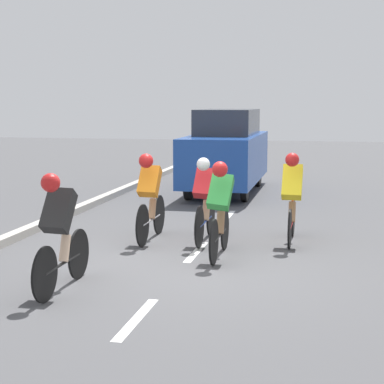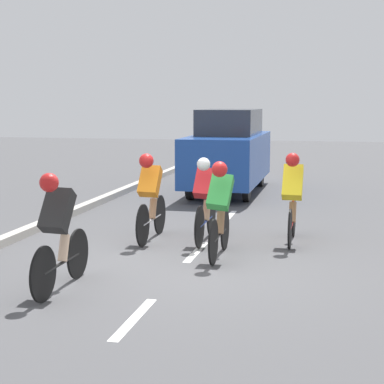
% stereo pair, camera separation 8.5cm
% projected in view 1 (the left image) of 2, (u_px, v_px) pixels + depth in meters
% --- Properties ---
extents(ground_plane, '(60.00, 60.00, 0.00)m').
position_uv_depth(ground_plane, '(185.00, 264.00, 9.29)').
color(ground_plane, '#4C4C4F').
extents(lane_stripe_near, '(0.12, 1.40, 0.01)m').
position_uv_depth(lane_stripe_near, '(137.00, 319.00, 6.96)').
color(lane_stripe_near, white).
rests_on(lane_stripe_near, ground).
extents(lane_stripe_mid, '(0.12, 1.40, 0.01)m').
position_uv_depth(lane_stripe_mid, '(196.00, 252.00, 10.06)').
color(lane_stripe_mid, white).
rests_on(lane_stripe_mid, ground).
extents(lane_stripe_far, '(0.12, 1.40, 0.01)m').
position_uv_depth(lane_stripe_far, '(228.00, 216.00, 13.16)').
color(lane_stripe_far, white).
rests_on(lane_stripe_far, ground).
extents(curb, '(0.20, 25.36, 0.14)m').
position_uv_depth(curb, '(9.00, 239.00, 10.71)').
color(curb, '#B7B2A8').
rests_on(curb, ground).
extents(cyclist_red, '(0.35, 1.69, 1.45)m').
position_uv_depth(cyclist_red, '(205.00, 198.00, 10.65)').
color(cyclist_red, black).
rests_on(cyclist_red, ground).
extents(cyclist_orange, '(0.33, 1.73, 1.50)m').
position_uv_depth(cyclist_orange, '(150.00, 195.00, 10.75)').
color(cyclist_orange, black).
rests_on(cyclist_orange, ground).
extents(cyclist_green, '(0.37, 1.67, 1.49)m').
position_uv_depth(cyclist_green, '(220.00, 207.00, 9.56)').
color(cyclist_green, black).
rests_on(cyclist_green, ground).
extents(cyclist_yellow, '(0.33, 1.64, 1.53)m').
position_uv_depth(cyclist_yellow, '(292.00, 195.00, 10.58)').
color(cyclist_yellow, black).
rests_on(cyclist_yellow, ground).
extents(cyclist_black, '(0.34, 1.71, 1.51)m').
position_uv_depth(cyclist_black, '(59.00, 229.00, 7.86)').
color(cyclist_black, black).
rests_on(cyclist_black, ground).
extents(support_car, '(1.70, 4.56, 2.14)m').
position_uv_depth(support_car, '(226.00, 151.00, 16.54)').
color(support_car, black).
rests_on(support_car, ground).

